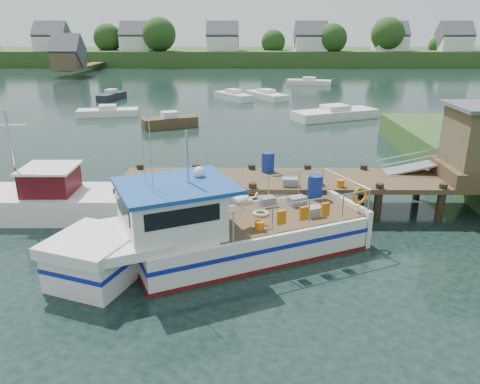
{
  "coord_description": "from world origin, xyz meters",
  "views": [
    {
      "loc": [
        -0.86,
        -18.74,
        7.43
      ],
      "look_at": [
        -1.0,
        -1.5,
        1.3
      ],
      "focal_mm": 35.0,
      "sensor_mm": 36.0,
      "label": 1
    }
  ],
  "objects_px": {
    "moored_c": "(335,114)",
    "moored_d": "(266,95)",
    "moored_a": "(108,112)",
    "moored_b": "(233,96)",
    "dock": "(421,159)",
    "moored_rowboat": "(170,121)",
    "lobster_boat": "(212,233)",
    "moored_far": "(309,82)",
    "moored_e": "(112,96)",
    "work_boat": "(31,200)"
  },
  "relations": [
    {
      "from": "lobster_boat",
      "to": "moored_rowboat",
      "type": "height_order",
      "value": "lobster_boat"
    },
    {
      "from": "dock",
      "to": "lobster_boat",
      "type": "xyz_separation_m",
      "value": [
        -8.43,
        -4.59,
        -1.28
      ]
    },
    {
      "from": "moored_a",
      "to": "work_boat",
      "type": "bearing_deg",
      "value": -71.8
    },
    {
      "from": "moored_far",
      "to": "moored_c",
      "type": "bearing_deg",
      "value": -92.81
    },
    {
      "from": "moored_a",
      "to": "lobster_boat",
      "type": "bearing_deg",
      "value": -57.45
    },
    {
      "from": "moored_far",
      "to": "moored_b",
      "type": "bearing_deg",
      "value": -126.02
    },
    {
      "from": "dock",
      "to": "moored_d",
      "type": "height_order",
      "value": "dock"
    },
    {
      "from": "lobster_boat",
      "to": "moored_rowboat",
      "type": "bearing_deg",
      "value": 77.64
    },
    {
      "from": "moored_e",
      "to": "dock",
      "type": "bearing_deg",
      "value": -50.29
    },
    {
      "from": "moored_b",
      "to": "lobster_boat",
      "type": "bearing_deg",
      "value": -70.4
    },
    {
      "from": "moored_d",
      "to": "moored_b",
      "type": "bearing_deg",
      "value": -165.2
    },
    {
      "from": "lobster_boat",
      "to": "moored_d",
      "type": "height_order",
      "value": "lobster_boat"
    },
    {
      "from": "work_boat",
      "to": "moored_d",
      "type": "xyz_separation_m",
      "value": [
        11.19,
        33.43,
        -0.33
      ]
    },
    {
      "from": "moored_a",
      "to": "moored_far",
      "type": "bearing_deg",
      "value": 58.95
    },
    {
      "from": "moored_far",
      "to": "moored_b",
      "type": "distance_m",
      "value": 16.97
    },
    {
      "from": "moored_far",
      "to": "moored_d",
      "type": "bearing_deg",
      "value": -116.66
    },
    {
      "from": "moored_a",
      "to": "moored_c",
      "type": "relative_size",
      "value": 0.7
    },
    {
      "from": "moored_b",
      "to": "moored_c",
      "type": "distance_m",
      "value": 13.89
    },
    {
      "from": "lobster_boat",
      "to": "work_boat",
      "type": "distance_m",
      "value": 8.55
    },
    {
      "from": "moored_b",
      "to": "moored_d",
      "type": "relative_size",
      "value": 0.85
    },
    {
      "from": "moored_b",
      "to": "moored_e",
      "type": "distance_m",
      "value": 12.99
    },
    {
      "from": "moored_b",
      "to": "moored_d",
      "type": "bearing_deg",
      "value": 34.9
    },
    {
      "from": "work_boat",
      "to": "moored_c",
      "type": "xyz_separation_m",
      "value": [
        16.49,
        21.74,
        -0.27
      ]
    },
    {
      "from": "moored_c",
      "to": "moored_d",
      "type": "xyz_separation_m",
      "value": [
        -5.3,
        11.69,
        -0.06
      ]
    },
    {
      "from": "moored_far",
      "to": "moored_d",
      "type": "distance_m",
      "value": 14.29
    },
    {
      "from": "moored_rowboat",
      "to": "moored_e",
      "type": "height_order",
      "value": "moored_rowboat"
    },
    {
      "from": "moored_far",
      "to": "moored_e",
      "type": "height_order",
      "value": "moored_e"
    },
    {
      "from": "moored_e",
      "to": "moored_d",
      "type": "bearing_deg",
      "value": 9.06
    },
    {
      "from": "moored_far",
      "to": "dock",
      "type": "bearing_deg",
      "value": -92.16
    },
    {
      "from": "moored_rowboat",
      "to": "dock",
      "type": "bearing_deg",
      "value": -47.2
    },
    {
      "from": "work_boat",
      "to": "moored_b",
      "type": "relative_size",
      "value": 1.62
    },
    {
      "from": "dock",
      "to": "moored_rowboat",
      "type": "xyz_separation_m",
      "value": [
        -13.13,
        17.18,
        -1.79
      ]
    },
    {
      "from": "lobster_boat",
      "to": "work_boat",
      "type": "xyz_separation_m",
      "value": [
        -7.69,
        3.72,
        -0.26
      ]
    },
    {
      "from": "dock",
      "to": "moored_d",
      "type": "distance_m",
      "value": 32.99
    },
    {
      "from": "dock",
      "to": "moored_b",
      "type": "relative_size",
      "value": 3.23
    },
    {
      "from": "moored_rowboat",
      "to": "lobster_boat",
      "type": "bearing_deg",
      "value": -72.41
    },
    {
      "from": "moored_b",
      "to": "moored_e",
      "type": "height_order",
      "value": "moored_b"
    },
    {
      "from": "moored_d",
      "to": "lobster_boat",
      "type": "bearing_deg",
      "value": -95.98
    },
    {
      "from": "moored_d",
      "to": "moored_far",
      "type": "bearing_deg",
      "value": 63.15
    },
    {
      "from": "moored_a",
      "to": "moored_b",
      "type": "bearing_deg",
      "value": 52.11
    },
    {
      "from": "lobster_boat",
      "to": "moored_far",
      "type": "relative_size",
      "value": 1.72
    },
    {
      "from": "dock",
      "to": "moored_rowboat",
      "type": "height_order",
      "value": "dock"
    },
    {
      "from": "moored_far",
      "to": "moored_c",
      "type": "relative_size",
      "value": 0.8
    },
    {
      "from": "work_boat",
      "to": "moored_b",
      "type": "xyz_separation_m",
      "value": [
        7.63,
        32.45,
        -0.28
      ]
    },
    {
      "from": "moored_c",
      "to": "moored_d",
      "type": "distance_m",
      "value": 12.83
    },
    {
      "from": "work_boat",
      "to": "moored_far",
      "type": "height_order",
      "value": "work_boat"
    },
    {
      "from": "moored_c",
      "to": "moored_e",
      "type": "xyz_separation_m",
      "value": [
        -21.84,
        10.64,
        -0.02
      ]
    },
    {
      "from": "moored_far",
      "to": "moored_d",
      "type": "xyz_separation_m",
      "value": [
        -6.32,
        -12.82,
        0.0
      ]
    },
    {
      "from": "moored_far",
      "to": "moored_e",
      "type": "distance_m",
      "value": 26.74
    },
    {
      "from": "dock",
      "to": "moored_rowboat",
      "type": "distance_m",
      "value": 21.69
    }
  ]
}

